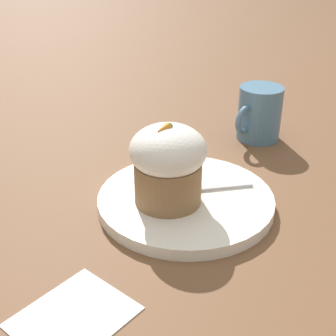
% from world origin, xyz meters
% --- Properties ---
extents(ground_plane, '(4.00, 4.00, 0.00)m').
position_xyz_m(ground_plane, '(0.00, 0.00, 0.00)').
color(ground_plane, brown).
extents(dessert_plate, '(0.23, 0.23, 0.02)m').
position_xyz_m(dessert_plate, '(0.00, 0.00, 0.01)').
color(dessert_plate, white).
rests_on(dessert_plate, ground_plane).
extents(carrot_cake, '(0.09, 0.09, 0.11)m').
position_xyz_m(carrot_cake, '(0.02, -0.01, 0.07)').
color(carrot_cake, olive).
rests_on(carrot_cake, dessert_plate).
extents(spoon, '(0.11, 0.09, 0.01)m').
position_xyz_m(spoon, '(-0.01, -0.00, 0.02)').
color(spoon, silver).
rests_on(spoon, dessert_plate).
extents(coffee_cup, '(0.10, 0.07, 0.09)m').
position_xyz_m(coffee_cup, '(-0.24, -0.06, 0.04)').
color(coffee_cup, teal).
rests_on(coffee_cup, ground_plane).
extents(paper_napkin, '(0.11, 0.09, 0.00)m').
position_xyz_m(paper_napkin, '(0.22, 0.05, 0.00)').
color(paper_napkin, white).
rests_on(paper_napkin, ground_plane).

